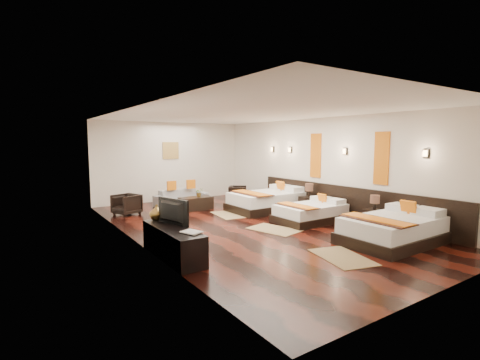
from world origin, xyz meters
TOP-DOWN VIEW (x-y plane):
  - floor at (0.00, 0.00)m, footprint 5.50×9.50m
  - ceiling at (0.00, 0.00)m, footprint 5.50×9.50m
  - back_wall at (0.00, 4.75)m, footprint 5.50×0.01m
  - left_wall at (-2.75, 0.00)m, footprint 0.01×9.50m
  - right_wall at (2.75, 0.00)m, footprint 0.01×9.50m
  - headboard_panel at (2.71, -0.80)m, footprint 0.08×6.60m
  - bed_near at (1.70, -2.97)m, footprint 2.23×1.40m
  - bed_mid at (1.69, -0.59)m, footprint 1.87×1.17m
  - bed_far at (1.70, 1.26)m, footprint 2.30×1.45m
  - nightstand_a at (2.44, -1.96)m, footprint 0.41×0.41m
  - nightstand_b at (2.44, 0.26)m, footprint 0.45×0.45m
  - jute_mat_near at (0.06, -3.00)m, footprint 1.03×1.35m
  - jute_mat_mid at (0.32, -0.72)m, footprint 1.03×1.35m
  - jute_mat_far at (0.36, 1.35)m, footprint 0.90×1.29m
  - tv_console at (-2.50, -1.27)m, footprint 0.50×1.80m
  - tv at (-2.45, -1.02)m, footprint 0.34×0.85m
  - book at (-2.50, -1.85)m, footprint 0.35×0.40m
  - figurine at (-2.50, -0.48)m, footprint 0.32×0.32m
  - sofa at (-0.10, 3.63)m, footprint 1.91×1.04m
  - armchair_left at (-2.12, 3.00)m, footprint 0.84×0.83m
  - armchair_right at (1.82, 3.13)m, footprint 0.85×0.85m
  - coffee_table at (-0.10, 2.58)m, footprint 1.01×0.52m
  - table_plant at (0.02, 2.60)m, footprint 0.24×0.21m
  - orange_panel_a at (2.73, -1.90)m, footprint 0.04×0.40m
  - orange_panel_b at (2.73, 0.30)m, footprint 0.04×0.40m
  - sconce_near at (2.70, -3.00)m, footprint 0.07×0.12m
  - sconce_mid at (2.70, -0.80)m, footprint 0.07×0.12m
  - sconce_far at (2.70, 1.40)m, footprint 0.07×0.12m
  - sconce_lounge at (2.70, 2.30)m, footprint 0.07×0.12m
  - gold_artwork at (0.00, 4.73)m, footprint 0.60×0.04m

SIDE VIEW (x-z plane):
  - floor at x=0.00m, z-range -0.01..0.01m
  - jute_mat_near at x=0.06m, z-range 0.00..0.01m
  - jute_mat_mid at x=0.32m, z-range 0.00..0.01m
  - jute_mat_far at x=0.36m, z-range 0.00..0.01m
  - coffee_table at x=-0.10m, z-range 0.00..0.40m
  - bed_mid at x=1.69m, z-range -0.11..0.60m
  - sofa at x=-0.10m, z-range 0.00..0.53m
  - tv_console at x=-2.50m, z-range 0.00..0.55m
  - armchair_right at x=1.82m, z-range 0.00..0.56m
  - nightstand_a at x=2.44m, z-range -0.12..0.70m
  - bed_near at x=1.70m, z-range -0.13..0.72m
  - bed_far at x=1.70m, z-range -0.14..0.74m
  - armchair_left at x=-2.12m, z-range 0.00..0.61m
  - nightstand_b at x=2.44m, z-range -0.13..0.75m
  - headboard_panel at x=2.71m, z-range 0.00..0.90m
  - table_plant at x=0.02m, z-range 0.40..0.66m
  - book at x=-2.50m, z-range 0.55..0.58m
  - figurine at x=-2.50m, z-range 0.55..0.86m
  - tv at x=-2.45m, z-range 0.55..1.04m
  - back_wall at x=0.00m, z-range 0.00..2.80m
  - left_wall at x=-2.75m, z-range 0.00..2.80m
  - right_wall at x=2.75m, z-range 0.00..2.80m
  - orange_panel_a at x=2.73m, z-range 1.05..2.35m
  - orange_panel_b at x=2.73m, z-range 1.05..2.35m
  - gold_artwork at x=0.00m, z-range 1.50..2.10m
  - sconce_near at x=2.70m, z-range 1.76..1.94m
  - sconce_mid at x=2.70m, z-range 1.76..1.94m
  - sconce_far at x=2.70m, z-range 1.76..1.94m
  - sconce_lounge at x=2.70m, z-range 1.76..1.94m
  - ceiling at x=0.00m, z-range 2.79..2.80m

